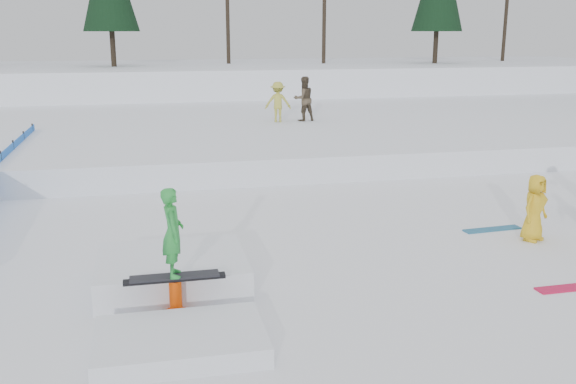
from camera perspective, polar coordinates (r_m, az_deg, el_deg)
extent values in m
plane|color=white|center=(12.05, -0.25, -7.49)|extent=(120.00, 120.00, 0.00)
cube|color=white|center=(41.14, -9.37, 9.45)|extent=(60.00, 14.00, 2.40)
cube|color=white|center=(27.35, -7.48, 5.53)|extent=(50.00, 18.00, 0.80)
cylinder|color=black|center=(20.25, -24.06, 1.82)|extent=(0.05, 0.05, 1.10)
cylinder|color=black|center=(22.08, -23.14, 2.85)|extent=(0.05, 0.05, 1.10)
cylinder|color=black|center=(23.92, -22.36, 3.72)|extent=(0.05, 0.05, 1.10)
cylinder|color=black|center=(25.77, -21.69, 4.46)|extent=(0.05, 0.05, 1.10)
cylinder|color=black|center=(39.48, -15.29, 12.16)|extent=(0.30, 0.30, 2.00)
cylinder|color=black|center=(43.08, 12.98, 12.42)|extent=(0.30, 0.30, 2.00)
imported|color=#473B2B|center=(26.72, 1.41, 8.28)|extent=(1.01, 0.86, 1.82)
imported|color=gold|center=(26.41, -0.90, 8.01)|extent=(1.16, 0.81, 1.63)
imported|color=gold|center=(14.83, 21.08, -1.31)|extent=(0.85, 0.74, 1.46)
cube|color=#C0123C|center=(12.57, 24.01, -7.76)|extent=(1.40, 0.30, 0.03)
cube|color=#235F81|center=(15.47, 17.69, -3.17)|extent=(1.42, 0.38, 0.03)
cube|color=white|center=(11.73, -10.27, -6.93)|extent=(2.60, 2.20, 0.54)
cube|color=white|center=(9.49, -9.53, -12.96)|extent=(2.40, 1.60, 0.30)
cylinder|color=#EF520C|center=(10.62, -9.89, -10.62)|extent=(0.44, 0.44, 0.06)
cylinder|color=#EF520C|center=(10.51, -9.95, -9.28)|extent=(0.20, 0.20, 0.60)
cube|color=black|center=(10.39, -10.03, -7.61)|extent=(1.60, 0.16, 0.06)
cube|color=black|center=(10.37, -10.04, -7.38)|extent=(1.40, 0.28, 0.03)
imported|color=green|center=(10.13, -10.21, -3.55)|extent=(0.34, 0.52, 1.42)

